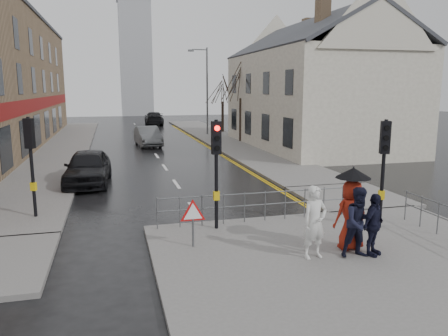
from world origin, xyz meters
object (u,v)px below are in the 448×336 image
pedestrian_a (315,222)px  pedestrian_with_umbrella (352,207)px  pedestrian_b (360,223)px  car_mid (148,136)px  car_parked (88,167)px  pedestrian_d (373,225)px

pedestrian_a → pedestrian_with_umbrella: 1.29m
pedestrian_b → car_mid: bearing=101.1°
car_parked → car_mid: bearing=77.6°
pedestrian_a → car_mid: size_ratio=0.41×
pedestrian_with_umbrella → car_parked: bearing=123.8°
pedestrian_a → pedestrian_d: 1.58m
pedestrian_d → car_parked: size_ratio=0.34×
pedestrian_a → pedestrian_b: 1.17m
pedestrian_a → car_mid: pedestrian_a is taller
pedestrian_a → pedestrian_b: size_ratio=1.02×
pedestrian_a → pedestrian_d: bearing=-17.7°
pedestrian_b → pedestrian_d: 0.43m
pedestrian_b → car_mid: pedestrian_b is taller
pedestrian_a → pedestrian_with_umbrella: size_ratio=0.84×
pedestrian_d → car_parked: (-7.64, 11.45, -0.15)m
pedestrian_b → pedestrian_a: bearing=171.1°
pedestrian_with_umbrella → pedestrian_b: bearing=-98.0°
pedestrian_a → pedestrian_b: bearing=-21.7°
car_parked → car_mid: car_parked is taller
pedestrian_d → car_mid: bearing=67.2°
pedestrian_with_umbrella → pedestrian_d: pedestrian_with_umbrella is taller
pedestrian_b → car_mid: 25.02m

